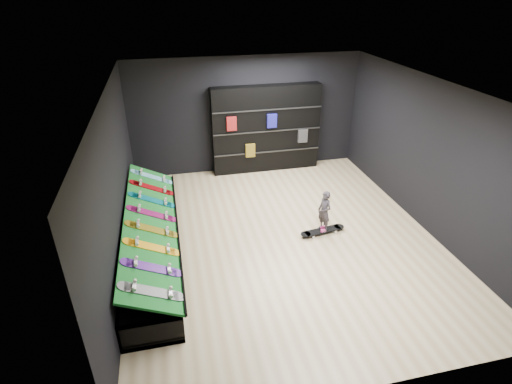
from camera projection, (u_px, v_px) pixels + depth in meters
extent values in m
cube|color=beige|center=(282.00, 237.00, 8.09)|extent=(6.00, 7.00, 0.01)
cube|color=white|center=(288.00, 89.00, 6.68)|extent=(6.00, 7.00, 0.01)
cube|color=black|center=(246.00, 115.00, 10.39)|extent=(6.00, 0.02, 3.00)
cube|color=black|center=(376.00, 302.00, 4.37)|extent=(6.00, 0.02, 3.00)
cube|color=black|center=(116.00, 187.00, 6.79)|extent=(0.02, 7.00, 3.00)
cube|color=black|center=(429.00, 156.00, 7.97)|extent=(0.02, 7.00, 3.00)
cube|color=#0E581A|center=(152.00, 223.00, 7.26)|extent=(0.92, 4.50, 0.46)
cube|color=black|center=(266.00, 129.00, 10.50)|extent=(2.86, 0.33, 2.28)
imported|color=black|center=(324.00, 219.00, 8.04)|extent=(0.20, 0.23, 0.53)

